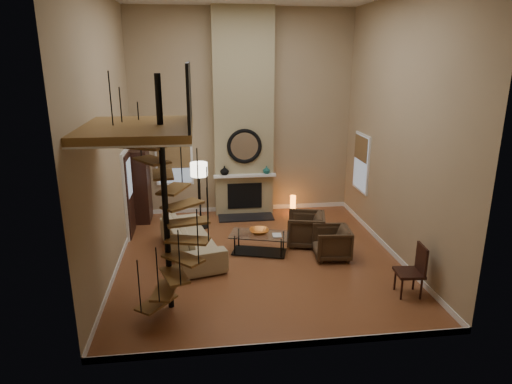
{
  "coord_description": "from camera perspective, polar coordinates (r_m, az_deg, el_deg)",
  "views": [
    {
      "loc": [
        -1.21,
        -9.01,
        4.27
      ],
      "look_at": [
        0.0,
        0.4,
        1.4
      ],
      "focal_mm": 31.61,
      "sensor_mm": 36.0,
      "label": 1
    }
  ],
  "objects": [
    {
      "name": "mantel",
      "position": [
        12.25,
        -1.42,
        2.08
      ],
      "size": [
        1.7,
        0.18,
        0.06
      ],
      "primitive_type": "cube",
      "color": "white",
      "rests_on": "chimney_breast"
    },
    {
      "name": "baseboard_front",
      "position": [
        7.24,
        3.87,
        -18.76
      ],
      "size": [
        6.0,
        0.02,
        0.12
      ],
      "primitive_type": "cube",
      "color": "white",
      "rests_on": "ground"
    },
    {
      "name": "mirror_disc",
      "position": [
        12.14,
        -1.48,
        5.82
      ],
      "size": [
        0.8,
        0.01,
        0.8
      ],
      "primitive_type": "cylinder",
      "rotation": [
        1.57,
        0.0,
        0.0
      ],
      "color": "white",
      "rests_on": "chimney_breast"
    },
    {
      "name": "armchair_far",
      "position": [
        10.06,
        9.97,
        -6.34
      ],
      "size": [
        0.84,
        0.82,
        0.71
      ],
      "primitive_type": "imported",
      "rotation": [
        0.0,
        0.0,
        -1.66
      ],
      "color": "#3F2D1D",
      "rests_on": "ground"
    },
    {
      "name": "sofa",
      "position": [
        10.14,
        -8.29,
        -5.81
      ],
      "size": [
        1.52,
        2.6,
        0.71
      ],
      "primitive_type": "imported",
      "rotation": [
        0.0,
        0.0,
        1.82
      ],
      "color": "tan",
      "rests_on": "ground"
    },
    {
      "name": "ground",
      "position": [
        10.04,
        0.29,
        -8.36
      ],
      "size": [
        6.0,
        6.5,
        0.01
      ],
      "primitive_type": "cube",
      "color": "#9C5A32",
      "rests_on": "ground"
    },
    {
      "name": "back_wall",
      "position": [
        12.41,
        -1.7,
        9.8
      ],
      "size": [
        6.0,
        0.02,
        5.5
      ],
      "primitive_type": "cube",
      "color": "tan",
      "rests_on": "ground"
    },
    {
      "name": "floor_lamp",
      "position": [
        11.4,
        -7.21,
        2.2
      ],
      "size": [
        0.43,
        0.43,
        1.75
      ],
      "color": "black",
      "rests_on": "ground"
    },
    {
      "name": "window_right",
      "position": [
        12.07,
        13.18,
        3.74
      ],
      "size": [
        0.06,
        1.02,
        1.52
      ],
      "color": "white",
      "rests_on": "right_wall"
    },
    {
      "name": "baseboard_right",
      "position": [
        10.79,
        16.35,
        -6.85
      ],
      "size": [
        0.02,
        6.5,
        0.12
      ],
      "primitive_type": "cube",
      "color": "white",
      "rests_on": "ground"
    },
    {
      "name": "entry_door",
      "position": [
        11.41,
        -15.81,
        -0.21
      ],
      "size": [
        0.1,
        1.05,
        2.16
      ],
      "color": "white",
      "rests_on": "ground"
    },
    {
      "name": "vase_right",
      "position": [
        12.33,
        1.34,
        2.82
      ],
      "size": [
        0.2,
        0.2,
        0.21
      ],
      "primitive_type": "imported",
      "color": "#17534D",
      "rests_on": "mantel"
    },
    {
      "name": "front_wall",
      "position": [
        6.08,
        4.38,
        2.29
      ],
      "size": [
        6.0,
        0.02,
        5.5
      ],
      "primitive_type": "cube",
      "color": "tan",
      "rests_on": "ground"
    },
    {
      "name": "vase_left",
      "position": [
        12.21,
        -4.01,
        2.74
      ],
      "size": [
        0.24,
        0.24,
        0.25
      ],
      "primitive_type": "imported",
      "color": "black",
      "rests_on": "mantel"
    },
    {
      "name": "baseboard_left",
      "position": [
        10.1,
        -16.97,
        -8.58
      ],
      "size": [
        0.02,
        6.5,
        0.12
      ],
      "primitive_type": "cube",
      "color": "white",
      "rests_on": "ground"
    },
    {
      "name": "coffee_table",
      "position": [
        10.17,
        0.42,
        -6.23
      ],
      "size": [
        1.43,
        1.0,
        0.48
      ],
      "color": "silver",
      "rests_on": "ground"
    },
    {
      "name": "side_chair",
      "position": [
        8.88,
        19.39,
        -9.13
      ],
      "size": [
        0.52,
        0.52,
        1.0
      ],
      "color": "black",
      "rests_on": "ground"
    },
    {
      "name": "window_back",
      "position": [
        12.53,
        -10.34,
        4.37
      ],
      "size": [
        1.02,
        0.06,
        1.52
      ],
      "color": "white",
      "rests_on": "back_wall"
    },
    {
      "name": "loft",
      "position": [
        7.33,
        -13.95,
        8.22
      ],
      "size": [
        1.7,
        2.2,
        1.09
      ],
      "color": "brown",
      "rests_on": "left_wall"
    },
    {
      "name": "baseboard_back",
      "position": [
        13.01,
        -1.59,
        -2.05
      ],
      "size": [
        6.0,
        0.02,
        0.12
      ],
      "primitive_type": "cube",
      "color": "white",
      "rests_on": "ground"
    },
    {
      "name": "book",
      "position": [
        10.02,
        2.53,
        -5.51
      ],
      "size": [
        0.22,
        0.28,
        0.03
      ],
      "primitive_type": "imported",
      "rotation": [
        0.0,
        0.0,
        -0.08
      ],
      "color": "gray",
      "rests_on": "coffee_table"
    },
    {
      "name": "firebox",
      "position": [
        12.5,
        -1.43,
        -0.49
      ],
      "size": [
        0.95,
        0.02,
        0.72
      ],
      "primitive_type": "cube",
      "color": "black",
      "rests_on": "chimney_breast"
    },
    {
      "name": "right_wall",
      "position": [
        10.06,
        17.66,
        7.36
      ],
      "size": [
        0.02,
        6.5,
        5.5
      ],
      "primitive_type": "cube",
      "color": "tan",
      "rests_on": "ground"
    },
    {
      "name": "bowl",
      "position": [
        10.14,
        0.38,
        -5.01
      ],
      "size": [
        0.43,
        0.43,
        0.11
      ],
      "primitive_type": "imported",
      "color": "#CB6D23",
      "rests_on": "coffee_table"
    },
    {
      "name": "hutch",
      "position": [
        12.39,
        -14.3,
        0.76
      ],
      "size": [
        0.42,
        0.89,
        2.0
      ],
      "primitive_type": "cube",
      "color": "black",
      "rests_on": "ground"
    },
    {
      "name": "hearth",
      "position": [
        12.39,
        -1.28,
        -3.22
      ],
      "size": [
        1.5,
        0.6,
        0.04
      ],
      "primitive_type": "cube",
      "color": "black",
      "rests_on": "ground"
    },
    {
      "name": "chimney_breast",
      "position": [
        12.22,
        -1.61,
        9.69
      ],
      "size": [
        1.6,
        0.38,
        5.5
      ],
      "primitive_type": "cube",
      "color": "#988B62",
      "rests_on": "ground"
    },
    {
      "name": "left_wall",
      "position": [
        9.31,
        -18.44,
        6.58
      ],
      "size": [
        0.02,
        6.5,
        5.5
      ],
      "primitive_type": "cube",
      "color": "tan",
      "rests_on": "ground"
    },
    {
      "name": "mirror_frame",
      "position": [
        12.13,
        -1.47,
        5.81
      ],
      "size": [
        0.94,
        0.1,
        0.94
      ],
      "primitive_type": "torus",
      "rotation": [
        1.57,
        0.0,
        0.0
      ],
      "color": "black",
      "rests_on": "chimney_breast"
    },
    {
      "name": "accent_lamp",
      "position": [
        12.72,
        4.69,
        -1.64
      ],
      "size": [
        0.15,
        0.15,
        0.55
      ],
      "primitive_type": "cylinder",
      "color": "orange",
      "rests_on": "ground"
    },
    {
      "name": "spiral_stair",
      "position": [
        7.66,
        -11.23,
        -2.47
      ],
      "size": [
        1.47,
        1.47,
        4.06
      ],
      "color": "black",
      "rests_on": "ground"
    },
    {
      "name": "armchair_near",
      "position": [
        10.7,
        6.74,
        -4.75
      ],
      "size": [
        1.05,
        1.03,
        0.79
      ],
      "primitive_type": "imported",
      "rotation": [
        0.0,
        0.0,
        -1.81
      ],
      "color": "#3F2D1D",
      "rests_on": "ground"
    }
  ]
}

